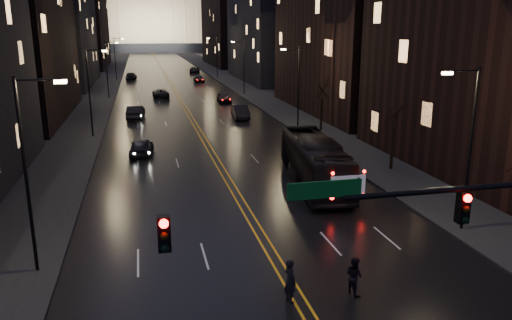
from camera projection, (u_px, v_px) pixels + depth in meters
road at (162, 69)px, 138.37m from camera, size 20.00×320.00×0.02m
sidewalk_left at (110, 69)px, 135.33m from camera, size 8.00×320.00×0.16m
sidewalk_right at (212, 68)px, 141.38m from camera, size 8.00×320.00×0.16m
center_line at (162, 69)px, 138.37m from camera, size 0.62×320.00×0.01m
building_left_mid at (4, 1)px, 58.64m from camera, size 12.00×30.00×28.00m
building_left_far at (57, 33)px, 95.47m from camera, size 12.00×34.00×20.00m
building_left_dist at (82, 24)px, 140.19m from camera, size 12.00×40.00×24.00m
building_right_mid at (269, 18)px, 103.78m from camera, size 12.00×34.00×26.00m
building_right_dist at (230, 28)px, 149.52m from camera, size 12.00×40.00×22.00m
capitol at (149, 15)px, 247.05m from camera, size 90.00×50.00×58.50m
streetlamp_right_near at (468, 142)px, 26.35m from camera, size 2.13×0.25×9.00m
streetlamp_left_near at (29, 166)px, 21.67m from camera, size 2.13×0.25×9.00m
streetlamp_right_mid at (297, 83)px, 54.61m from camera, size 2.13×0.25×9.00m
streetlamp_left_mid at (91, 88)px, 49.94m from camera, size 2.13×0.25×9.00m
streetlamp_right_far at (243, 64)px, 82.88m from camera, size 2.13×0.25×9.00m
streetlamp_left_far at (108, 66)px, 78.20m from camera, size 2.13×0.25×9.00m
streetlamp_right_dist at (216, 55)px, 111.14m from camera, size 2.13×0.25×9.00m
streetlamp_left_dist at (116, 56)px, 106.47m from camera, size 2.13×0.25×9.00m
tree_right_mid at (395, 114)px, 38.27m from camera, size 2.40×2.40×6.65m
tree_right_far at (322, 90)px, 53.34m from camera, size 2.40×2.40×6.65m
bus at (314, 161)px, 35.48m from camera, size 4.34×12.54×3.42m
oncoming_car_a at (141, 147)px, 43.94m from camera, size 2.39×4.80×1.57m
oncoming_car_b at (136, 112)px, 61.71m from camera, size 2.36×5.22×1.66m
oncoming_car_c at (161, 93)px, 80.36m from camera, size 2.62×5.28×1.44m
oncoming_car_d at (131, 76)px, 109.17m from camera, size 2.51×5.47×1.55m
receding_car_a at (241, 112)px, 61.82m from camera, size 2.07×5.20×1.68m
receding_car_b at (224, 98)px, 75.03m from camera, size 1.96×4.64×1.57m
receding_car_c at (199, 79)px, 103.38m from camera, size 2.04×4.82×1.39m
receding_car_d at (195, 70)px, 125.04m from camera, size 3.09×5.67×1.51m
pedestrian_a at (290, 281)px, 20.27m from camera, size 0.62×0.78×1.88m
pedestrian_b at (354, 276)px, 20.90m from camera, size 0.67×0.91×1.68m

